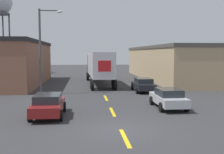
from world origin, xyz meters
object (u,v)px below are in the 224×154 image
object	(u,v)px
parked_car_right_near	(168,98)
parked_car_left_near	(48,105)
semi_truck	(99,65)
street_lamp	(43,45)
parked_car_right_mid	(143,85)
water_tower	(0,4)

from	to	relation	value
parked_car_right_near	parked_car_left_near	bearing A→B (deg)	-167.29
semi_truck	street_lamp	xyz separation A→B (m)	(-5.61, -8.28, 2.17)
parked_car_left_near	parked_car_right_near	bearing A→B (deg)	12.71
parked_car_right_mid	parked_car_right_near	world-z (taller)	same
parked_car_right_mid	water_tower	xyz separation A→B (m)	(-21.31, 27.26, 12.15)
parked_car_right_mid	parked_car_right_near	bearing A→B (deg)	-90.00
semi_truck	street_lamp	world-z (taller)	street_lamp
semi_truck	parked_car_left_near	world-z (taller)	semi_truck
semi_truck	parked_car_right_near	size ratio (longest dim) A/B	3.30
parked_car_right_mid	parked_car_right_near	size ratio (longest dim) A/B	1.00
parked_car_right_near	water_tower	size ratio (longest dim) A/B	0.27
semi_truck	water_tower	world-z (taller)	water_tower
parked_car_left_near	water_tower	bearing A→B (deg)	109.53
water_tower	street_lamp	bearing A→B (deg)	-67.38
water_tower	parked_car_right_mid	bearing A→B (deg)	-51.98
parked_car_right_mid	street_lamp	distance (m)	10.41
parked_car_right_near	water_tower	xyz separation A→B (m)	(-21.31, 35.61, 12.15)
semi_truck	parked_car_right_near	xyz separation A→B (m)	(4.04, -15.91, -1.66)
parked_car_left_near	street_lamp	size ratio (longest dim) A/B	0.54
parked_car_left_near	parked_car_right_mid	distance (m)	12.96
parked_car_left_near	water_tower	world-z (taller)	water_tower
parked_car_right_near	street_lamp	distance (m)	12.88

